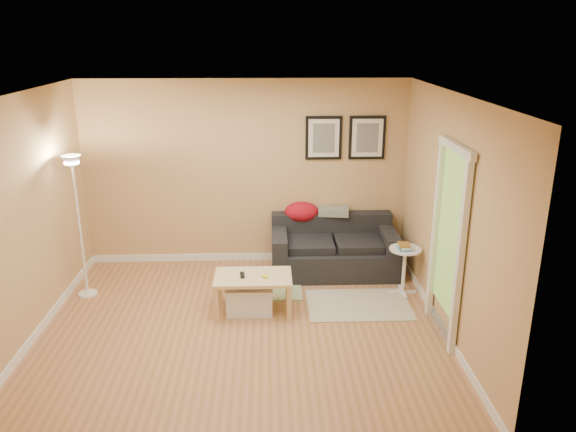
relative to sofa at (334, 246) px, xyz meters
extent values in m
plane|color=#B5744D|center=(-1.21, -1.53, -0.38)|extent=(4.50, 4.50, 0.00)
plane|color=white|center=(-1.21, -1.53, 2.23)|extent=(4.50, 4.50, 0.00)
plane|color=tan|center=(-1.21, 0.47, 0.92)|extent=(4.50, 0.00, 4.50)
plane|color=tan|center=(-1.21, -3.53, 0.92)|extent=(4.50, 0.00, 4.50)
plane|color=tan|center=(-3.46, -1.53, 0.92)|extent=(0.00, 4.00, 4.00)
plane|color=tan|center=(1.04, -1.53, 0.92)|extent=(0.00, 4.00, 4.00)
cube|color=white|center=(-1.21, 0.46, -0.33)|extent=(4.50, 0.02, 0.10)
cube|color=white|center=(-3.45, -1.53, -0.33)|extent=(0.02, 4.00, 0.10)
cube|color=white|center=(1.03, -1.53, -0.33)|extent=(0.02, 4.00, 0.10)
cube|color=#B8A892|center=(0.20, -1.02, -0.37)|extent=(1.25, 0.85, 0.01)
cube|color=#668C4C|center=(-0.83, -0.63, -0.37)|extent=(0.70, 0.50, 0.01)
cube|color=black|center=(-1.21, -1.10, 0.09)|extent=(0.07, 0.16, 0.02)
cylinder|color=yellow|center=(-0.94, -1.17, 0.09)|extent=(0.07, 0.07, 0.03)
camera|label=1|loc=(-0.89, -7.13, 2.82)|focal=34.79mm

